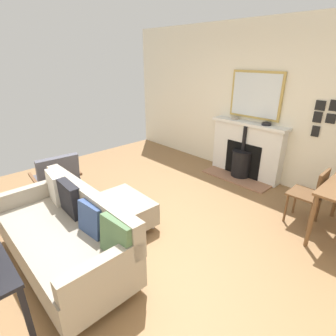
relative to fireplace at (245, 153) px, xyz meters
The scene contains 11 objects.
ground_plane 2.71m from the fireplace, ahead, with size 5.75×6.31×0.01m, color olive.
wall_left 0.94m from the fireplace, 165.29° to the right, with size 0.12×6.31×2.78m, color silver.
fireplace is the anchor object (origin of this frame).
mirror_over_mantel 1.07m from the fireplace, behind, with size 0.04×0.98×0.83m.
mantel_bowl_near 0.70m from the fireplace, 95.01° to the right, with size 0.14×0.14×0.04m.
mantel_bowl_far 0.70m from the fireplace, 95.04° to the left, with size 0.16×0.16×0.05m.
sofa 3.51m from the fireplace, ahead, with size 0.85×1.90×0.84m.
ottoman 2.67m from the fireplace, ahead, with size 0.62×0.84×0.40m.
armchair_accent 3.36m from the fireplace, 25.67° to the right, with size 0.73×0.66×0.82m.
dining_chair_near_fireplace 1.70m from the fireplace, 62.11° to the left, with size 0.41×0.41×0.83m.
photo_gallery_row 1.45m from the fireplace, 96.60° to the left, with size 0.02×0.32×0.59m.
Camera 1 is at (1.67, 2.51, 2.17)m, focal length 28.30 mm.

